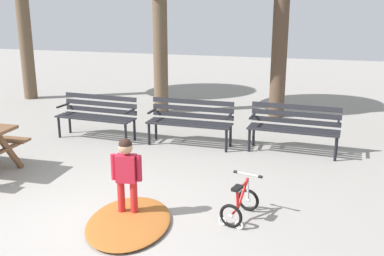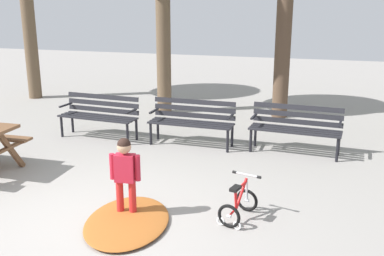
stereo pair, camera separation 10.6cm
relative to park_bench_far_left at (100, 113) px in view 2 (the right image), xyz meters
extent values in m
plane|color=gray|center=(1.55, -3.40, -0.51)|extent=(36.00, 36.00, 0.00)
cube|color=brown|center=(-0.42, -2.12, -0.15)|extent=(0.08, 0.57, 0.76)
cube|color=brown|center=(-0.42, -2.37, -0.09)|extent=(0.12, 1.10, 0.04)
cube|color=#232328|center=(0.01, 0.09, -0.07)|extent=(1.60, 0.18, 0.03)
cube|color=#232328|center=(0.00, -0.03, -0.07)|extent=(1.60, 0.18, 0.03)
cube|color=#232328|center=(-0.01, -0.15, -0.07)|extent=(1.60, 0.18, 0.03)
cube|color=#232328|center=(-0.02, -0.27, -0.07)|extent=(1.60, 0.18, 0.03)
cube|color=#232328|center=(0.01, 0.13, 0.03)|extent=(1.60, 0.15, 0.09)
cube|color=#232328|center=(0.01, 0.13, 0.16)|extent=(1.60, 0.15, 0.09)
cube|color=#232328|center=(0.01, 0.13, 0.30)|extent=(1.60, 0.15, 0.09)
cylinder|color=black|center=(0.73, -0.30, -0.29)|extent=(0.05, 0.05, 0.44)
cylinder|color=black|center=(0.76, 0.06, -0.29)|extent=(0.05, 0.05, 0.44)
cube|color=black|center=(0.74, -0.12, 0.11)|extent=(0.07, 0.40, 0.03)
cylinder|color=black|center=(-0.77, -0.20, -0.29)|extent=(0.05, 0.05, 0.44)
cylinder|color=black|center=(-0.74, 0.16, -0.29)|extent=(0.05, 0.05, 0.44)
cube|color=black|center=(-0.75, -0.02, 0.11)|extent=(0.07, 0.40, 0.03)
cube|color=#232328|center=(1.90, 0.19, -0.07)|extent=(1.60, 0.09, 0.03)
cube|color=#232328|center=(1.89, 0.07, -0.07)|extent=(1.60, 0.09, 0.03)
cube|color=#232328|center=(1.89, -0.05, -0.07)|extent=(1.60, 0.09, 0.03)
cube|color=#232328|center=(1.89, -0.17, -0.07)|extent=(1.60, 0.09, 0.03)
cube|color=#232328|center=(1.90, 0.23, 0.03)|extent=(1.60, 0.06, 0.09)
cube|color=#232328|center=(1.90, 0.23, 0.16)|extent=(1.60, 0.06, 0.09)
cube|color=#232328|center=(1.90, 0.23, 0.30)|extent=(1.60, 0.06, 0.09)
cylinder|color=black|center=(2.64, -0.16, -0.29)|extent=(0.05, 0.05, 0.44)
cylinder|color=black|center=(2.65, 0.20, -0.29)|extent=(0.05, 0.05, 0.44)
cube|color=black|center=(2.64, 0.02, 0.11)|extent=(0.04, 0.40, 0.03)
cylinder|color=black|center=(1.14, -0.15, -0.29)|extent=(0.05, 0.05, 0.44)
cylinder|color=black|center=(1.15, 0.21, -0.29)|extent=(0.05, 0.05, 0.44)
cube|color=black|center=(1.14, 0.03, 0.11)|extent=(0.04, 0.40, 0.03)
cube|color=#232328|center=(3.80, 0.28, -0.07)|extent=(1.60, 0.17, 0.03)
cube|color=#232328|center=(3.80, 0.17, -0.07)|extent=(1.60, 0.17, 0.03)
cube|color=#232328|center=(3.79, 0.05, -0.07)|extent=(1.60, 0.17, 0.03)
cube|color=#232328|center=(3.78, -0.07, -0.07)|extent=(1.60, 0.17, 0.03)
cube|color=#232328|center=(3.81, 0.32, 0.03)|extent=(1.60, 0.14, 0.09)
cube|color=#232328|center=(3.81, 0.32, 0.16)|extent=(1.60, 0.14, 0.09)
cube|color=#232328|center=(3.81, 0.32, 0.30)|extent=(1.60, 0.14, 0.09)
cylinder|color=black|center=(4.53, -0.10, -0.29)|extent=(0.05, 0.05, 0.44)
cylinder|color=black|center=(4.55, 0.26, -0.29)|extent=(0.05, 0.05, 0.44)
cube|color=black|center=(4.54, 0.08, 0.11)|extent=(0.06, 0.40, 0.03)
cylinder|color=black|center=(3.04, -0.01, -0.29)|extent=(0.05, 0.05, 0.44)
cylinder|color=black|center=(3.06, 0.35, -0.29)|extent=(0.05, 0.05, 0.44)
cube|color=black|center=(3.05, 0.17, 0.11)|extent=(0.06, 0.40, 0.03)
cylinder|color=red|center=(2.06, -2.99, -0.27)|extent=(0.09, 0.09, 0.47)
cube|color=black|center=(2.06, -2.99, -0.48)|extent=(0.11, 0.17, 0.06)
cylinder|color=red|center=(1.90, -3.01, -0.27)|extent=(0.09, 0.09, 0.47)
cube|color=black|center=(1.90, -3.01, -0.48)|extent=(0.11, 0.17, 0.06)
cube|color=#B71E33|center=(1.98, -3.00, 0.14)|extent=(0.26, 0.18, 0.35)
sphere|color=tan|center=(1.98, -3.00, 0.41)|extent=(0.18, 0.18, 0.18)
sphere|color=black|center=(1.98, -3.00, 0.44)|extent=(0.17, 0.17, 0.17)
cylinder|color=#B71E33|center=(2.14, -2.98, 0.15)|extent=(0.07, 0.07, 0.33)
cylinder|color=#B71E33|center=(1.82, -3.02, 0.15)|extent=(0.07, 0.07, 0.33)
torus|color=black|center=(3.41, -2.41, -0.36)|extent=(0.30, 0.11, 0.30)
cylinder|color=silver|center=(3.41, -2.41, -0.36)|extent=(0.06, 0.05, 0.04)
torus|color=black|center=(3.29, -2.91, -0.36)|extent=(0.30, 0.11, 0.30)
cylinder|color=silver|center=(3.29, -2.91, -0.36)|extent=(0.06, 0.05, 0.04)
torus|color=white|center=(3.18, -2.89, -0.46)|extent=(0.11, 0.05, 0.11)
torus|color=white|center=(3.40, -2.94, -0.46)|extent=(0.11, 0.05, 0.11)
cylinder|color=red|center=(3.37, -2.58, -0.19)|extent=(0.11, 0.31, 0.32)
cylinder|color=red|center=(3.33, -2.74, -0.21)|extent=(0.05, 0.08, 0.27)
cylinder|color=red|center=(3.31, -2.82, -0.35)|extent=(0.08, 0.20, 0.05)
cylinder|color=silver|center=(3.41, -2.43, -0.20)|extent=(0.05, 0.08, 0.32)
cylinder|color=red|center=(3.37, -2.60, -0.09)|extent=(0.11, 0.32, 0.05)
cube|color=black|center=(3.33, -2.76, -0.06)|extent=(0.13, 0.19, 0.04)
cylinder|color=silver|center=(3.40, -2.45, 0.01)|extent=(0.34, 0.10, 0.02)
cylinder|color=black|center=(3.24, -2.41, 0.01)|extent=(0.06, 0.05, 0.04)
cylinder|color=black|center=(3.57, -2.49, 0.01)|extent=(0.06, 0.05, 0.04)
ellipsoid|color=#9E5623|center=(2.08, -3.19, -0.48)|extent=(1.27, 1.61, 0.07)
cylinder|color=brown|center=(-3.68, 2.95, 1.45)|extent=(0.36, 0.36, 3.93)
cylinder|color=brown|center=(0.46, 2.41, 1.14)|extent=(0.35, 0.35, 3.29)
cylinder|color=brown|center=(3.23, 2.81, 1.52)|extent=(0.36, 0.36, 4.06)
camera|label=1|loc=(4.21, -7.74, 2.11)|focal=41.90mm
camera|label=2|loc=(4.31, -7.70, 2.11)|focal=41.90mm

